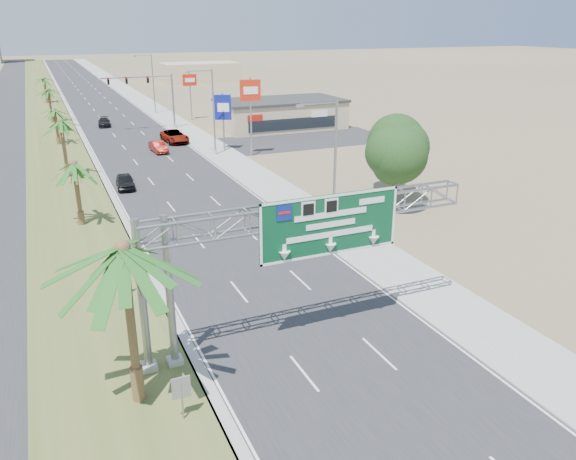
# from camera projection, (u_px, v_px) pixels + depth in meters

# --- Properties ---
(road) EXTENTS (12.00, 300.00, 0.02)m
(road) POSITION_uv_depth(u_px,v_px,m) (97.00, 101.00, 114.65)
(road) COLOR #28282B
(road) RESTS_ON ground
(sidewalk_right) EXTENTS (4.00, 300.00, 0.10)m
(sidewalk_right) POSITION_uv_depth(u_px,v_px,m) (140.00, 99.00, 117.85)
(sidewalk_right) COLOR #9E9B93
(sidewalk_right) RESTS_ON ground
(median_grass) EXTENTS (7.00, 300.00, 0.12)m
(median_grass) POSITION_uv_depth(u_px,v_px,m) (45.00, 103.00, 110.85)
(median_grass) COLOR #4C5726
(median_grass) RESTS_ON ground
(opposing_road) EXTENTS (8.00, 300.00, 0.02)m
(opposing_road) POSITION_uv_depth(u_px,v_px,m) (6.00, 106.00, 108.21)
(opposing_road) COLOR #28282B
(opposing_road) RESTS_ON ground
(sign_gantry) EXTENTS (16.75, 1.24, 7.50)m
(sign_gantry) POSITION_uv_depth(u_px,v_px,m) (297.00, 226.00, 26.27)
(sign_gantry) COLOR gray
(sign_gantry) RESTS_ON ground
(palm_near) EXTENTS (5.70, 5.70, 8.35)m
(palm_near) POSITION_uv_depth(u_px,v_px,m) (123.00, 249.00, 21.23)
(palm_near) COLOR brown
(palm_near) RESTS_ON ground
(palm_row_b) EXTENTS (3.99, 3.99, 5.95)m
(palm_row_b) POSITION_uv_depth(u_px,v_px,m) (74.00, 165.00, 42.42)
(palm_row_b) COLOR brown
(palm_row_b) RESTS_ON ground
(palm_row_c) EXTENTS (3.99, 3.99, 6.75)m
(palm_row_c) POSITION_uv_depth(u_px,v_px,m) (61.00, 122.00, 55.89)
(palm_row_c) COLOR brown
(palm_row_c) RESTS_ON ground
(palm_row_d) EXTENTS (3.99, 3.99, 5.45)m
(palm_row_d) POSITION_uv_depth(u_px,v_px,m) (54.00, 111.00, 71.77)
(palm_row_d) COLOR brown
(palm_row_d) RESTS_ON ground
(palm_row_e) EXTENTS (3.99, 3.99, 6.15)m
(palm_row_e) POSITION_uv_depth(u_px,v_px,m) (48.00, 90.00, 87.84)
(palm_row_e) COLOR brown
(palm_row_e) RESTS_ON ground
(palm_row_f) EXTENTS (3.99, 3.99, 5.75)m
(palm_row_f) POSITION_uv_depth(u_px,v_px,m) (44.00, 79.00, 109.42)
(palm_row_f) COLOR brown
(palm_row_f) RESTS_ON ground
(streetlight_near) EXTENTS (3.27, 0.44, 10.00)m
(streetlight_near) POSITION_uv_depth(u_px,v_px,m) (332.00, 175.00, 40.27)
(streetlight_near) COLOR gray
(streetlight_near) RESTS_ON ground
(streetlight_mid) EXTENTS (3.27, 0.44, 10.00)m
(streetlight_mid) POSITION_uv_depth(u_px,v_px,m) (212.00, 116.00, 66.02)
(streetlight_mid) COLOR gray
(streetlight_mid) RESTS_ON ground
(streetlight_far) EXTENTS (3.27, 0.44, 10.00)m
(streetlight_far) POSITION_uv_depth(u_px,v_px,m) (152.00, 86.00, 96.91)
(streetlight_far) COLOR gray
(streetlight_far) RESTS_ON ground
(signal_mast) EXTENTS (10.28, 0.71, 8.00)m
(signal_mast) POSITION_uv_depth(u_px,v_px,m) (159.00, 96.00, 82.30)
(signal_mast) COLOR gray
(signal_mast) RESTS_ON ground
(store_building) EXTENTS (18.00, 10.00, 4.00)m
(store_building) POSITION_uv_depth(u_px,v_px,m) (281.00, 115.00, 84.53)
(store_building) COLOR tan
(store_building) RESTS_ON ground
(oak_near) EXTENTS (4.50, 4.50, 6.80)m
(oak_near) POSITION_uv_depth(u_px,v_px,m) (391.00, 157.00, 46.68)
(oak_near) COLOR brown
(oak_near) RESTS_ON ground
(oak_far) EXTENTS (3.50, 3.50, 5.60)m
(oak_far) POSITION_uv_depth(u_px,v_px,m) (394.00, 152.00, 51.49)
(oak_far) COLOR brown
(oak_far) RESTS_ON ground
(median_signback_a) EXTENTS (0.75, 0.08, 2.08)m
(median_signback_a) POSITION_uv_depth(u_px,v_px,m) (181.00, 391.00, 21.95)
(median_signback_a) COLOR gray
(median_signback_a) RESTS_ON ground
(median_signback_b) EXTENTS (0.75, 0.08, 2.08)m
(median_signback_b) POSITION_uv_depth(u_px,v_px,m) (119.00, 275.00, 31.98)
(median_signback_b) COLOR gray
(median_signback_b) RESTS_ON ground
(building_distant_right) EXTENTS (20.00, 12.00, 5.00)m
(building_distant_right) POSITION_uv_depth(u_px,v_px,m) (200.00, 72.00, 150.89)
(building_distant_right) COLOR tan
(building_distant_right) RESTS_ON ground
(car_left_lane) EXTENTS (1.94, 4.15, 1.38)m
(car_left_lane) POSITION_uv_depth(u_px,v_px,m) (125.00, 182.00, 53.79)
(car_left_lane) COLOR black
(car_left_lane) RESTS_ON ground
(car_mid_lane) EXTENTS (1.76, 4.23, 1.36)m
(car_mid_lane) POSITION_uv_depth(u_px,v_px,m) (158.00, 147.00, 68.84)
(car_mid_lane) COLOR maroon
(car_mid_lane) RESTS_ON ground
(car_right_lane) EXTENTS (3.04, 5.99, 1.62)m
(car_right_lane) POSITION_uv_depth(u_px,v_px,m) (175.00, 136.00, 74.51)
(car_right_lane) COLOR gray
(car_right_lane) RESTS_ON ground
(car_far) EXTENTS (2.23, 4.54, 1.27)m
(car_far) POSITION_uv_depth(u_px,v_px,m) (104.00, 122.00, 86.19)
(car_far) COLOR black
(car_far) RESTS_ON ground
(pole_sign_red_near) EXTENTS (2.42, 0.71, 9.09)m
(pole_sign_red_near) POSITION_uv_depth(u_px,v_px,m) (250.00, 95.00, 64.74)
(pole_sign_red_near) COLOR gray
(pole_sign_red_near) RESTS_ON ground
(pole_sign_blue) EXTENTS (1.95, 1.08, 7.05)m
(pole_sign_blue) POSITION_uv_depth(u_px,v_px,m) (223.00, 109.00, 68.21)
(pole_sign_blue) COLOR gray
(pole_sign_blue) RESTS_ON ground
(pole_sign_red_far) EXTENTS (2.22, 0.51, 7.48)m
(pole_sign_red_far) POSITION_uv_depth(u_px,v_px,m) (190.00, 83.00, 90.17)
(pole_sign_red_far) COLOR gray
(pole_sign_red_far) RESTS_ON ground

